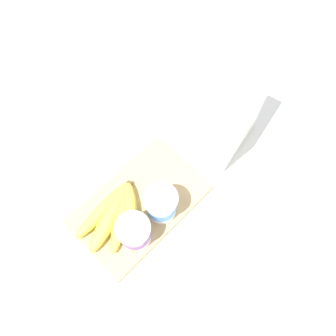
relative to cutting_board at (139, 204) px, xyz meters
The scene contains 6 objects.
ground_plane 0.01m from the cutting_board, ahead, with size 2.40×2.40×0.00m, color white.
cutting_board is the anchor object (origin of this frame).
cereal_box 0.31m from the cutting_board, behind, with size 0.17×0.06×0.25m, color white.
yogurt_cup_front 0.08m from the cutting_board, 116.46° to the left, with size 0.08×0.08×0.10m.
yogurt_cup_back 0.10m from the cutting_board, 41.96° to the left, with size 0.08×0.08×0.09m.
banana_bunch 0.07m from the cutting_board, 11.10° to the right, with size 0.19×0.16×0.04m.
Camera 1 is at (0.13, 0.23, 0.82)m, focal length 36.75 mm.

